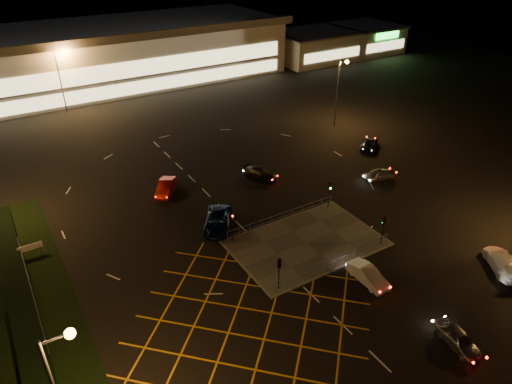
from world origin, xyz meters
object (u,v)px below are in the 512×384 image
signal_ne (330,189)px  car_left_blue (218,221)px  car_right_silver (380,174)px  car_near_silver (458,339)px  car_queue_white (368,275)px  signal_se (384,225)px  car_circ_red (166,187)px  car_east_grey (369,144)px  car_far_dkgrey (260,174)px  car_approach_white (503,262)px  signal_nw (232,222)px  signal_sw (279,268)px

signal_ne → car_left_blue: bearing=166.0°
signal_ne → car_right_silver: 9.94m
car_near_silver → car_queue_white: size_ratio=0.91×
signal_se → car_circ_red: size_ratio=0.70×
signal_ne → car_east_grey: bearing=31.8°
car_far_dkgrey → car_east_grey: car_far_dkgrey is taller
car_queue_white → car_left_blue: size_ratio=0.76×
car_far_dkgrey → car_approach_white: 27.74m
car_right_silver → car_circ_red: car_circ_red is taller
car_far_dkgrey → car_circ_red: (-11.23, 2.72, 0.10)m
car_approach_white → car_queue_white: bearing=9.9°
signal_se → car_right_silver: (9.62, 9.83, -1.68)m
car_circ_red → car_east_grey: (28.95, -3.11, -0.12)m
car_left_blue → car_approach_white: (18.82, -19.39, -0.03)m
signal_ne → car_circ_red: 18.76m
car_near_silver → car_right_silver: car_right_silver is taller
signal_ne → car_right_silver: (9.62, 1.85, -1.68)m
car_east_grey → signal_se: bearing=99.7°
car_circ_red → car_east_grey: 29.11m
car_far_dkgrey → car_approach_white: size_ratio=0.85×
signal_nw → signal_se: bearing=-33.6°
signal_sw → car_approach_white: size_ratio=0.60×
signal_se → car_left_blue: size_ratio=0.56×
signal_sw → signal_nw: same height
signal_se → car_near_silver: (-4.08, -11.92, -1.71)m
car_left_blue → car_far_dkgrey: size_ratio=1.27×
car_approach_white → car_near_silver: bearing=52.0°
signal_se → car_near_silver: signal_se is taller
signal_ne → car_approach_white: size_ratio=0.60×
car_far_dkgrey → car_right_silver: (12.37, -7.84, 0.05)m
signal_ne → car_circ_red: (-13.98, 12.40, -1.62)m
signal_se → car_near_silver: size_ratio=0.81×
car_circ_red → car_right_silver: bearing=11.3°
signal_se → car_approach_white: 10.88m
signal_nw → car_far_dkgrey: size_ratio=0.71×
signal_se → car_approach_white: size_ratio=0.60×
signal_nw → car_far_dkgrey: bearing=46.3°
signal_sw → signal_nw: 7.99m
signal_nw → car_queue_white: signal_nw is taller
signal_nw → car_right_silver: size_ratio=0.78×
car_near_silver → car_right_silver: bearing=68.3°
car_queue_white → car_approach_white: (11.56, -5.16, 0.06)m
car_queue_white → car_approach_white: size_ratio=0.82×
car_near_silver → car_approach_white: bearing=28.6°
car_queue_white → car_far_dkgrey: bearing=85.3°
car_near_silver → car_far_dkgrey: car_near_silver is taller
car_east_grey → car_approach_white: (-8.24, -25.68, 0.13)m
car_queue_white → signal_ne: bearing=67.7°
signal_se → signal_ne: size_ratio=1.00×
car_near_silver → car_circ_red: 33.79m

